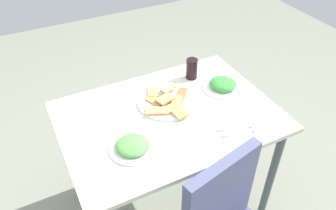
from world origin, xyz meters
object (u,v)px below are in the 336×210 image
at_px(paper_napkin, 237,131).
at_px(fork, 235,128).
at_px(dining_table, 169,128).
at_px(salad_plate_rice, 223,85).
at_px(pide_platter, 167,101).
at_px(soda_can, 192,69).
at_px(salad_plate_greens, 133,146).
at_px(spoon, 239,132).

relative_size(paper_napkin, fork, 0.70).
xyz_separation_m(dining_table, salad_plate_rice, (-0.38, -0.07, 0.11)).
relative_size(pide_platter, salad_plate_rice, 1.46).
relative_size(salad_plate_rice, paper_napkin, 1.83).
xyz_separation_m(soda_can, paper_napkin, (0.03, 0.50, -0.06)).
xyz_separation_m(pide_platter, salad_plate_greens, (0.29, 0.23, 0.01)).
xyz_separation_m(salad_plate_greens, paper_napkin, (-0.49, 0.12, -0.02)).
bearing_deg(spoon, dining_table, -36.96).
xyz_separation_m(dining_table, spoon, (-0.24, 0.27, 0.10)).
height_order(pide_platter, soda_can, soda_can).
bearing_deg(soda_can, dining_table, 41.57).
relative_size(dining_table, paper_napkin, 8.65).
height_order(salad_plate_rice, soda_can, soda_can).
relative_size(salad_plate_rice, fork, 1.28).
distance_m(dining_table, pide_platter, 0.15).
xyz_separation_m(pide_platter, spoon, (-0.20, 0.37, -0.01)).
distance_m(paper_napkin, spoon, 0.02).
bearing_deg(paper_napkin, salad_plate_rice, -112.82).
bearing_deg(salad_plate_rice, paper_napkin, 67.18).
height_order(dining_table, salad_plate_greens, salad_plate_greens).
bearing_deg(salad_plate_greens, dining_table, -151.19).
height_order(paper_napkin, spoon, spoon).
height_order(dining_table, spoon, spoon).
bearing_deg(paper_napkin, fork, -90.00).
xyz_separation_m(salad_plate_greens, fork, (-0.49, 0.10, -0.01)).
bearing_deg(spoon, salad_plate_greens, -3.39).
xyz_separation_m(dining_table, soda_can, (-0.27, -0.24, 0.15)).
distance_m(paper_napkin, fork, 0.02).
bearing_deg(spoon, fork, -78.08).
xyz_separation_m(pide_platter, soda_can, (-0.23, -0.15, 0.05)).
distance_m(soda_can, fork, 0.48).
bearing_deg(soda_can, paper_napkin, 86.29).
xyz_separation_m(salad_plate_rice, fork, (0.14, 0.31, -0.01)).
distance_m(salad_plate_greens, fork, 0.50).
bearing_deg(fork, pide_platter, -41.24).
relative_size(salad_plate_greens, salad_plate_rice, 0.94).
bearing_deg(fork, soda_can, -76.55).
bearing_deg(salad_plate_greens, pide_platter, -141.48).
distance_m(pide_platter, spoon, 0.42).
relative_size(dining_table, fork, 6.06).
distance_m(soda_can, paper_napkin, 0.50).
relative_size(soda_can, spoon, 0.69).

